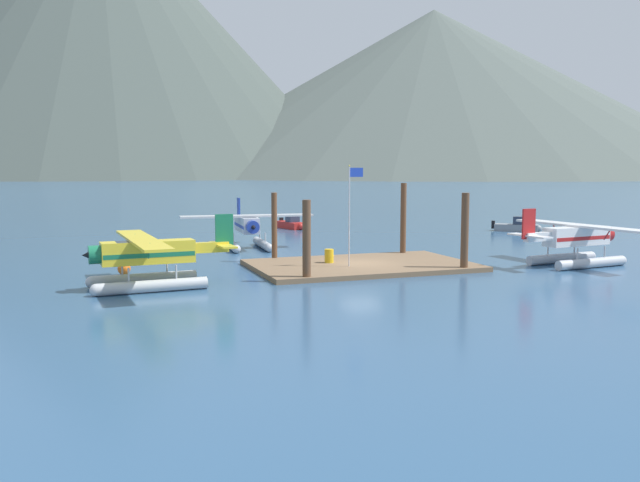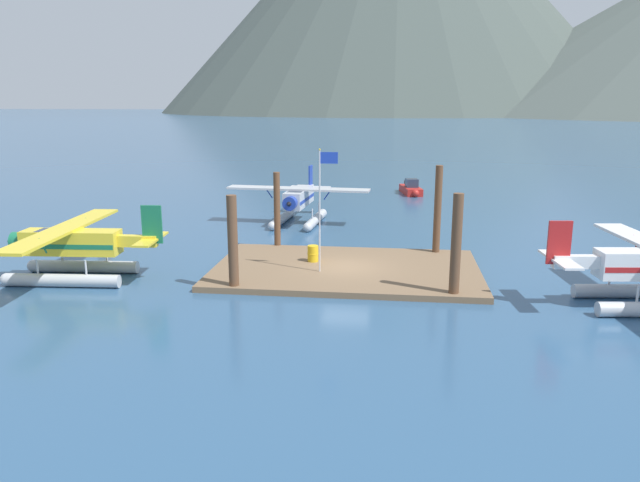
% 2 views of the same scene
% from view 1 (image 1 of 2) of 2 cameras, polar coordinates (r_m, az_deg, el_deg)
% --- Properties ---
extents(ground_plane, '(1200.00, 1200.00, 0.00)m').
position_cam_1_polar(ground_plane, '(43.08, 3.53, -2.28)').
color(ground_plane, '#2D5175').
extents(dock_platform, '(13.83, 8.79, 0.30)m').
position_cam_1_polar(dock_platform, '(43.06, 3.53, -2.08)').
color(dock_platform, brown).
rests_on(dock_platform, ground).
extents(piling_near_left, '(0.47, 0.47, 4.61)m').
position_cam_1_polar(piling_near_left, '(37.39, -1.15, -0.01)').
color(piling_near_left, brown).
rests_on(piling_near_left, ground).
extents(piling_near_right, '(0.47, 0.47, 4.87)m').
position_cam_1_polar(piling_near_right, '(41.84, 12.20, 0.70)').
color(piling_near_right, brown).
rests_on(piling_near_right, ground).
extents(piling_far_left, '(0.38, 0.38, 4.71)m').
position_cam_1_polar(piling_far_left, '(45.41, -3.90, 1.15)').
color(piling_far_left, brown).
rests_on(piling_far_left, ground).
extents(piling_far_right, '(0.41, 0.41, 5.29)m').
position_cam_1_polar(piling_far_right, '(48.31, 7.09, 1.77)').
color(piling_far_right, brown).
rests_on(piling_far_right, ground).
extents(flagpole, '(0.95, 0.10, 6.24)m').
position_cam_1_polar(flagpole, '(41.25, 2.66, 3.17)').
color(flagpole, silver).
rests_on(flagpole, dock_platform).
extents(fuel_drum, '(0.62, 0.62, 0.88)m').
position_cam_1_polar(fuel_drum, '(43.07, 0.78, -1.27)').
color(fuel_drum, gold).
rests_on(fuel_drum, dock_platform).
extents(mooring_buoy, '(0.77, 0.77, 0.77)m').
position_cam_1_polar(mooring_buoy, '(41.73, -16.31, -2.27)').
color(mooring_buoy, orange).
rests_on(mooring_buoy, ground).
extents(mountain_ridge_west_peak, '(365.41, 365.41, 197.02)m').
position_cam_1_polar(mountain_ridge_west_peak, '(517.07, -18.09, 16.23)').
color(mountain_ridge_west_peak, '#424C47').
rests_on(mountain_ridge_west_peak, ground).
extents(mountain_ridge_centre_peak, '(435.93, 435.93, 123.82)m').
position_cam_1_polar(mountain_ridge_centre_peak, '(527.08, 9.54, 12.23)').
color(mountain_ridge_centre_peak, '#4C5651').
rests_on(mountain_ridge_centre_peak, ground).
extents(seaplane_yellow_port_aft, '(7.97, 10.47, 3.84)m').
position_cam_1_polar(seaplane_yellow_port_aft, '(36.61, -14.43, -1.49)').
color(seaplane_yellow_port_aft, '#B7BABF').
rests_on(seaplane_yellow_port_aft, ground).
extents(seaplane_silver_bow_left, '(10.47, 7.97, 3.84)m').
position_cam_1_polar(seaplane_silver_bow_left, '(53.26, -6.23, 1.04)').
color(seaplane_silver_bow_left, '#B7BABF').
rests_on(seaplane_silver_bow_left, ground).
extents(seaplane_white_stbd_aft, '(7.95, 10.49, 3.84)m').
position_cam_1_polar(seaplane_white_stbd_aft, '(46.90, 20.97, -0.04)').
color(seaplane_white_stbd_aft, '#B7BABF').
rests_on(seaplane_white_stbd_aft, ground).
extents(boat_grey_open_east, '(4.15, 3.89, 1.50)m').
position_cam_1_polar(boat_grey_open_east, '(70.33, 16.45, 1.20)').
color(boat_grey_open_east, gray).
rests_on(boat_grey_open_east, ground).
extents(boat_red_open_north, '(2.25, 4.85, 1.50)m').
position_cam_1_polar(boat_red_open_north, '(70.55, -2.41, 1.46)').
color(boat_red_open_north, '#B2231E').
rests_on(boat_red_open_north, ground).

